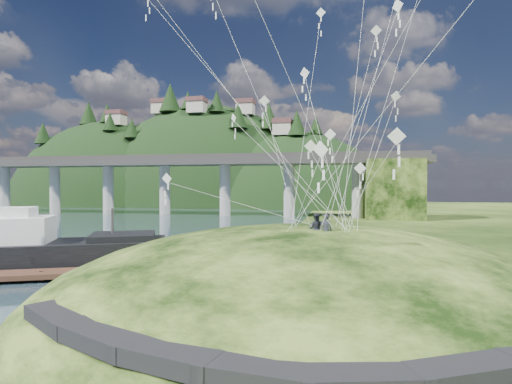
# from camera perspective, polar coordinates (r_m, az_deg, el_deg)

# --- Properties ---
(ground) EXTENTS (320.00, 320.00, 0.00)m
(ground) POSITION_cam_1_polar(r_m,az_deg,el_deg) (25.66, -11.95, -16.05)
(ground) COLOR black
(ground) RESTS_ON ground
(grass_hill) EXTENTS (36.00, 32.00, 13.00)m
(grass_hill) POSITION_cam_1_polar(r_m,az_deg,el_deg) (26.18, 7.27, -19.15)
(grass_hill) COLOR black
(grass_hill) RESTS_ON ground
(footpath) EXTENTS (22.29, 5.84, 0.83)m
(footpath) POSITION_cam_1_polar(r_m,az_deg,el_deg) (14.07, 1.24, -21.78)
(footpath) COLOR black
(footpath) RESTS_ON ground
(bridge) EXTENTS (160.00, 11.00, 15.00)m
(bridge) POSITION_cam_1_polar(r_m,az_deg,el_deg) (99.42, -9.97, 2.31)
(bridge) COLOR #2D2B2B
(bridge) RESTS_ON ground
(far_ridge) EXTENTS (153.00, 70.00, 94.50)m
(far_ridge) POSITION_cam_1_polar(r_m,az_deg,el_deg) (154.92, -8.83, -4.48)
(far_ridge) COLOR black
(far_ridge) RESTS_ON ground
(work_barge) EXTENTS (21.21, 13.70, 7.25)m
(work_barge) POSITION_cam_1_polar(r_m,az_deg,el_deg) (40.52, -28.37, -7.18)
(work_barge) COLOR black
(work_barge) RESTS_ON ground
(wooden_dock) EXTENTS (15.65, 8.54, 1.14)m
(wooden_dock) POSITION_cam_1_polar(r_m,az_deg,el_deg) (35.31, -22.89, -10.52)
(wooden_dock) COLOR #361F16
(wooden_dock) RESTS_ON ground
(kite_flyers) EXTENTS (1.47, 1.11, 1.88)m
(kite_flyers) POSITION_cam_1_polar(r_m,az_deg,el_deg) (23.24, 9.04, -3.01)
(kite_flyers) COLOR #252732
(kite_flyers) RESTS_ON ground
(kite_swarm) EXTENTS (20.56, 16.49, 19.38)m
(kite_swarm) POSITION_cam_1_polar(r_m,az_deg,el_deg) (26.94, 9.23, 20.89)
(kite_swarm) COLOR silver
(kite_swarm) RESTS_ON ground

